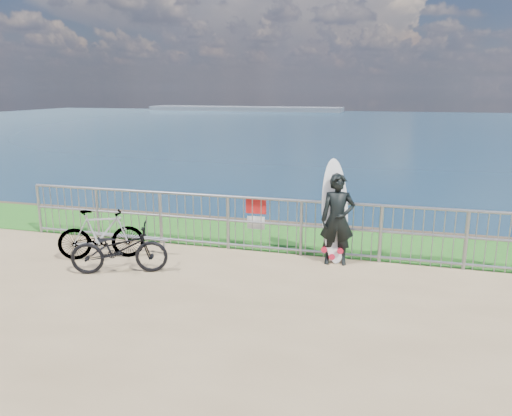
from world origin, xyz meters
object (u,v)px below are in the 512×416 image
(surfer, at_px, (337,220))
(surfboard, at_px, (335,215))
(bicycle_near, at_px, (119,249))
(bicycle_far, at_px, (101,234))

(surfer, bearing_deg, surfboard, 108.40)
(bicycle_near, height_order, bicycle_far, bicycle_far)
(bicycle_near, relative_size, bicycle_far, 1.04)
(surfer, xyz_separation_m, surfboard, (-0.07, 0.13, 0.05))
(surfboard, distance_m, bicycle_far, 4.46)
(bicycle_near, bearing_deg, bicycle_far, 30.20)
(surfboard, bearing_deg, surfer, -62.08)
(bicycle_near, bearing_deg, surfer, -88.76)
(surfboard, relative_size, bicycle_near, 1.16)
(surfer, height_order, surfboard, surfboard)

